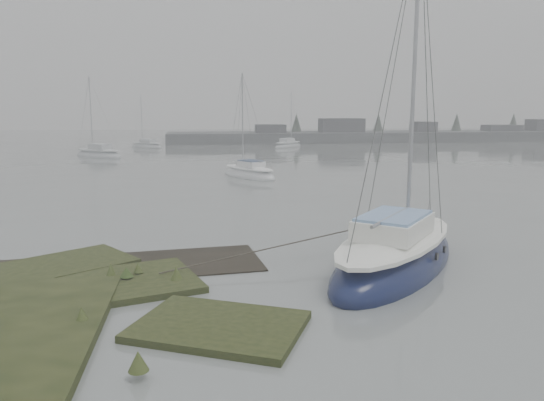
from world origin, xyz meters
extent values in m
plane|color=slate|center=(0.00, 30.00, 0.00)|extent=(160.00, 160.00, 0.00)
cube|color=#4C4F51|center=(26.00, 62.00, 0.60)|extent=(60.00, 8.00, 1.60)
cube|color=#424247|center=(10.00, 61.00, 1.40)|extent=(4.00, 3.00, 2.20)
cube|color=#424247|center=(20.00, 61.00, 1.80)|extent=(6.00, 3.00, 3.00)
cube|color=#424247|center=(32.00, 61.00, 1.55)|extent=(3.00, 3.00, 2.50)
cube|color=#424247|center=(44.00, 61.00, 1.30)|extent=(5.00, 3.00, 2.00)
cube|color=#424247|center=(50.00, 61.00, 1.70)|extent=(3.00, 3.00, 2.80)
cone|color=#384238|center=(14.00, 63.00, 2.20)|extent=(2.00, 2.00, 3.50)
cone|color=#384238|center=(26.00, 63.00, 2.20)|extent=(2.00, 2.00, 3.50)
cone|color=#384238|center=(38.00, 63.00, 2.20)|extent=(2.00, 2.00, 3.50)
cone|color=#384238|center=(47.00, 63.00, 2.20)|extent=(2.00, 2.00, 3.50)
ellipsoid|color=#0F1639|center=(5.88, 3.21, 0.13)|extent=(6.88, 7.61, 1.88)
ellipsoid|color=white|center=(5.88, 3.21, 0.89)|extent=(5.86, 6.51, 0.53)
cube|color=white|center=(5.67, 2.95, 1.35)|extent=(2.97, 3.11, 0.55)
cube|color=#7699C6|center=(5.67, 2.95, 1.66)|extent=(2.74, 2.87, 0.09)
cylinder|color=#939399|center=(6.51, 3.98, 5.70)|extent=(0.12, 0.12, 8.86)
cylinder|color=#939399|center=(5.53, 2.78, 1.66)|extent=(2.04, 2.46, 0.10)
ellipsoid|color=white|center=(3.58, 24.91, 0.09)|extent=(4.27, 5.54, 1.31)
ellipsoid|color=white|center=(3.58, 24.91, 0.62)|extent=(3.62, 4.76, 0.37)
cube|color=white|center=(3.70, 24.71, 0.94)|extent=(1.94, 2.18, 0.39)
cube|color=#12264D|center=(3.70, 24.71, 1.16)|extent=(1.79, 2.01, 0.06)
cylinder|color=#939399|center=(3.23, 25.51, 3.97)|extent=(0.08, 0.08, 6.16)
cylinder|color=#939399|center=(3.78, 24.58, 1.16)|extent=(1.16, 1.89, 0.07)
ellipsoid|color=silver|center=(-9.45, 41.96, 0.10)|extent=(5.78, 5.23, 1.43)
ellipsoid|color=silver|center=(-9.45, 41.96, 0.67)|extent=(4.95, 4.45, 0.40)
cube|color=silver|center=(-9.25, 41.80, 1.03)|extent=(2.36, 2.26, 0.42)
cube|color=#AEB3BA|center=(-9.25, 41.80, 1.26)|extent=(2.18, 2.08, 0.07)
cylinder|color=#939399|center=(-10.03, 42.44, 4.33)|extent=(0.09, 0.09, 6.73)
cylinder|color=#939399|center=(-9.12, 41.69, 1.26)|extent=(1.87, 1.55, 0.08)
ellipsoid|color=silver|center=(11.00, 52.29, 0.09)|extent=(4.72, 4.93, 1.25)
ellipsoid|color=white|center=(11.00, 52.29, 0.59)|extent=(4.02, 4.21, 0.35)
cube|color=white|center=(10.85, 52.13, 0.90)|extent=(2.00, 2.04, 0.37)
cube|color=silver|center=(10.85, 52.13, 1.10)|extent=(1.85, 1.88, 0.06)
cylinder|color=#939399|center=(11.44, 52.78, 3.78)|extent=(0.08, 0.08, 5.87)
cylinder|color=#939399|center=(10.75, 52.02, 1.10)|extent=(1.44, 1.56, 0.07)
ellipsoid|color=silver|center=(-5.99, 53.98, 0.08)|extent=(4.66, 4.28, 1.16)
ellipsoid|color=silver|center=(-5.99, 53.98, 0.55)|extent=(3.99, 3.65, 0.33)
cube|color=silver|center=(-5.84, 53.85, 0.83)|extent=(1.91, 1.84, 0.34)
cube|color=silver|center=(-5.84, 53.85, 1.02)|extent=(1.76, 1.70, 0.05)
cylinder|color=#939399|center=(-6.46, 54.38, 3.52)|extent=(0.08, 0.08, 5.46)
cylinder|color=#939399|center=(-5.73, 53.76, 1.02)|extent=(1.50, 1.28, 0.06)
camera|label=1|loc=(0.14, -11.30, 4.71)|focal=35.00mm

